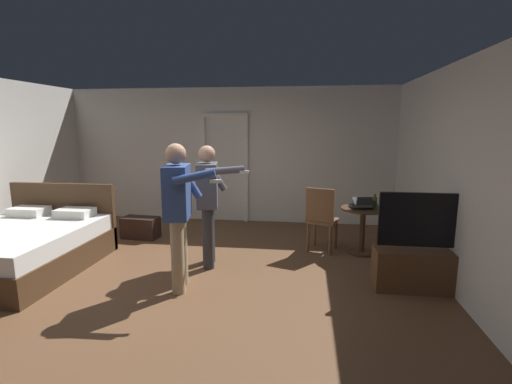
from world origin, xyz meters
The scene contains 13 objects.
ground_plane centered at (0.00, 0.00, 0.00)m, with size 7.03×7.03×0.00m, color brown.
wall_back centered at (0.00, 3.09, 1.31)m, with size 6.63×0.12×2.62m, color silver.
wall_right centered at (3.26, 0.00, 1.31)m, with size 0.12×6.31×2.62m, color silver.
doorway_frame centered at (-0.07, 3.01, 1.22)m, with size 0.93×0.08×2.13m.
bed centered at (-2.20, 0.12, 0.30)m, with size 1.68×2.03×1.02m.
tv_flatscreen centered at (2.90, 0.16, 0.33)m, with size 1.10×0.40×1.15m.
side_table centered at (2.37, 1.34, 0.47)m, with size 0.65×0.65×0.70m.
laptop centered at (2.35, 1.30, 0.75)m, with size 0.37×0.38×0.17m.
bottle_on_table centered at (2.51, 1.26, 0.79)m, with size 0.06×0.06×0.22m.
wooden_chair centered at (1.76, 1.33, 0.54)m, with size 0.53×0.53×0.99m.
person_blue_shirt centered at (0.09, -0.18, 0.99)m, with size 0.73×0.64×1.70m.
person_striped_shirt centered at (0.24, 0.59, 0.95)m, with size 0.76×0.63×1.64m.
suitcase_dark centered at (-1.25, 1.64, 0.18)m, with size 0.61×0.32×0.36m, color black.
Camera 1 is at (1.52, -4.15, 1.89)m, focal length 26.07 mm.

